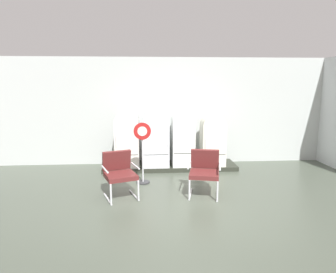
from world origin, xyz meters
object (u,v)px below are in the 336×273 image
refrigerator_1 (156,136)px  armchair_right (204,170)px  refrigerator_0 (127,137)px  sign_stand (143,156)px  armchair_left (119,172)px  refrigerator_2 (183,136)px  refrigerator_3 (213,138)px

refrigerator_1 → armchair_right: refrigerator_1 is taller
armchair_right → refrigerator_0: bearing=131.9°
refrigerator_1 → sign_stand: 1.24m
refrigerator_1 → sign_stand: size_ratio=1.05×
armchair_left → sign_stand: bearing=60.5°
refrigerator_1 → sign_stand: (-0.34, -1.17, -0.26)m
refrigerator_1 → armchair_left: size_ratio=1.62×
refrigerator_2 → refrigerator_3: bearing=-2.0°
refrigerator_0 → refrigerator_2: refrigerator_2 is taller
refrigerator_3 → armchair_left: (-2.39, -1.95, -0.33)m
armchair_left → armchair_right: 1.80m
refrigerator_1 → armchair_left: 2.20m
armchair_left → sign_stand: (0.48, 0.84, 0.13)m
refrigerator_0 → armchair_left: refrigerator_0 is taller
armchair_right → armchair_left: bearing=-179.8°
refrigerator_3 → sign_stand: refrigerator_3 is taller
refrigerator_2 → armchair_left: 2.56m
refrigerator_0 → armchair_left: 2.00m
refrigerator_0 → armchair_left: (-0.04, -1.97, -0.39)m
refrigerator_0 → armchair_right: refrigerator_0 is taller
refrigerator_0 → refrigerator_3: (2.35, -0.01, -0.06)m
armchair_right → sign_stand: 1.57m
refrigerator_2 → armchair_left: size_ratio=1.63×
armchair_right → sign_stand: sign_stand is taller
refrigerator_3 → armchair_right: refrigerator_3 is taller
sign_stand → refrigerator_2: bearing=46.2°
refrigerator_1 → refrigerator_2: size_ratio=0.99×
refrigerator_3 → armchair_right: (-0.59, -1.95, -0.33)m
refrigerator_0 → refrigerator_1: (0.77, 0.04, -0.00)m
refrigerator_1 → refrigerator_0: bearing=-176.8°
refrigerator_1 → armchair_right: 2.27m
refrigerator_3 → armchair_left: 3.11m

